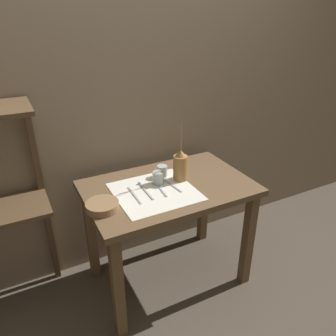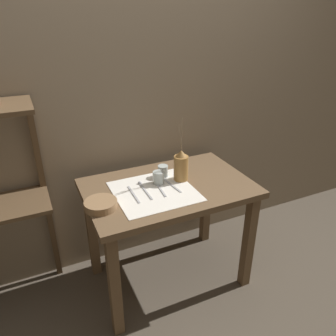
{
  "view_description": "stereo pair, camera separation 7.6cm",
  "coord_description": "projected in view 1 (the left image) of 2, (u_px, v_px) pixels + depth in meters",
  "views": [
    {
      "loc": [
        -0.81,
        -1.57,
        1.73
      ],
      "look_at": [
        -0.0,
        0.0,
        0.87
      ],
      "focal_mm": 35.0,
      "sensor_mm": 36.0,
      "label": 1
    },
    {
      "loc": [
        -0.74,
        -1.6,
        1.73
      ],
      "look_at": [
        -0.0,
        0.0,
        0.87
      ],
      "focal_mm": 35.0,
      "sensor_mm": 36.0,
      "label": 2
    }
  ],
  "objects": [
    {
      "name": "wooden_table",
      "position": [
        168.0,
        202.0,
        2.07
      ],
      "size": [
        1.02,
        0.66,
        0.75
      ],
      "color": "brown",
      "rests_on": "ground_plane"
    },
    {
      "name": "stone_wall_back",
      "position": [
        138.0,
        97.0,
        2.17
      ],
      "size": [
        7.0,
        0.06,
        2.4
      ],
      "color": "gray",
      "rests_on": "ground_plane"
    },
    {
      "name": "spoon_inner",
      "position": [
        166.0,
        181.0,
        2.05
      ],
      "size": [
        0.04,
        0.22,
        0.02
      ],
      "color": "#A8A8AD",
      "rests_on": "wooden_table"
    },
    {
      "name": "wooden_bowl",
      "position": [
        102.0,
        206.0,
        1.77
      ],
      "size": [
        0.18,
        0.18,
        0.04
      ],
      "color": "#8E6B47",
      "rests_on": "wooden_table"
    },
    {
      "name": "glass_tumbler_far",
      "position": [
        162.0,
        171.0,
        2.1
      ],
      "size": [
        0.07,
        0.07,
        0.08
      ],
      "color": "#B7C1BC",
      "rests_on": "wooden_table"
    },
    {
      "name": "fork_outer",
      "position": [
        160.0,
        189.0,
        1.97
      ],
      "size": [
        0.03,
        0.21,
        0.0
      ],
      "color": "#A8A8AD",
      "rests_on": "wooden_table"
    },
    {
      "name": "spoon_outer",
      "position": [
        142.0,
        187.0,
        1.99
      ],
      "size": [
        0.02,
        0.22,
        0.02
      ],
      "color": "#A8A8AD",
      "rests_on": "wooden_table"
    },
    {
      "name": "linen_cloth",
      "position": [
        155.0,
        191.0,
        1.95
      ],
      "size": [
        0.47,
        0.45,
        0.0
      ],
      "color": "white",
      "rests_on": "wooden_table"
    },
    {
      "name": "pitcher_with_flowers",
      "position": [
        180.0,
        166.0,
        2.04
      ],
      "size": [
        0.09,
        0.09,
        0.41
      ],
      "color": "olive",
      "rests_on": "wooden_table"
    },
    {
      "name": "glass_tumbler_near",
      "position": [
        158.0,
        178.0,
        2.02
      ],
      "size": [
        0.07,
        0.07,
        0.08
      ],
      "color": "#B7C1BC",
      "rests_on": "wooden_table"
    },
    {
      "name": "knife_center",
      "position": [
        134.0,
        195.0,
        1.9
      ],
      "size": [
        0.02,
        0.21,
        0.0
      ],
      "color": "#A8A8AD",
      "rests_on": "wooden_table"
    },
    {
      "name": "ground_plane",
      "position": [
        168.0,
        276.0,
        2.34
      ],
      "size": [
        12.0,
        12.0,
        0.0
      ],
      "primitive_type": "plane",
      "color": "brown"
    }
  ]
}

